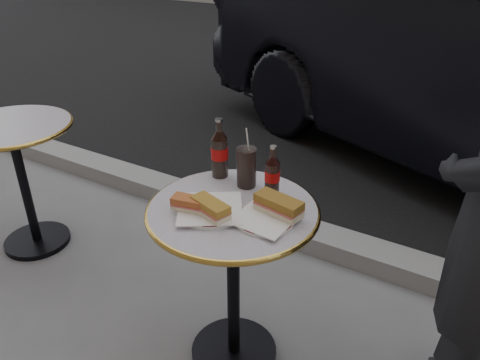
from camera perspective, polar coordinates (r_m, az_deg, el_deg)
The scene contains 13 objects.
ground at distance 2.14m, azimuth -0.74°, elevation -20.36°, with size 80.00×80.00×0.00m, color slate.
asphalt_road at distance 6.45m, azimuth 23.84°, elevation 11.42°, with size 40.00×8.00×0.00m, color black.
curb at distance 2.72m, azimuth 9.36°, elevation -7.11°, with size 40.00×0.20×0.12m, color gray.
bistro_table at distance 1.88m, azimuth -0.81°, elevation -12.93°, with size 0.62×0.62×0.73m, color #BAB2C4, non-canonical shape.
bistro_table_second at distance 2.80m, azimuth -24.77°, elevation -0.81°, with size 0.62×0.62×0.73m, color #BAB2C4, non-canonical shape.
plate_left at distance 1.63m, azimuth -3.66°, elevation -3.72°, with size 0.23×0.23×0.01m, color silver.
plate_right at distance 1.58m, azimuth 2.98°, elevation -4.89°, with size 0.20×0.20×0.01m, color white.
sandwich_left_a at distance 1.62m, azimuth -5.99°, elevation -3.01°, with size 0.13×0.06×0.05m, color #B55B2E.
sandwich_left_b at distance 1.58m, azimuth -3.64°, elevation -3.52°, with size 0.15×0.07×0.05m, color #A37429.
sandwich_right at distance 1.60m, azimuth 4.72°, elevation -3.22°, with size 0.17×0.08×0.06m, color olive.
cola_bottle_left at distance 1.82m, azimuth -2.52°, elevation 3.93°, with size 0.07×0.07×0.24m, color black, non-canonical shape.
cola_bottle_right at distance 1.69m, azimuth 3.98°, elevation 1.05°, with size 0.06×0.06×0.20m, color black, non-canonical shape.
cola_glass at distance 1.77m, azimuth 0.80°, elevation 1.58°, with size 0.08×0.08×0.16m, color black.
Camera 1 is at (0.75, -1.20, 1.60)m, focal length 35.00 mm.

